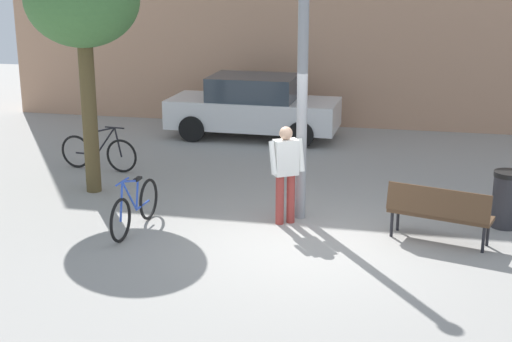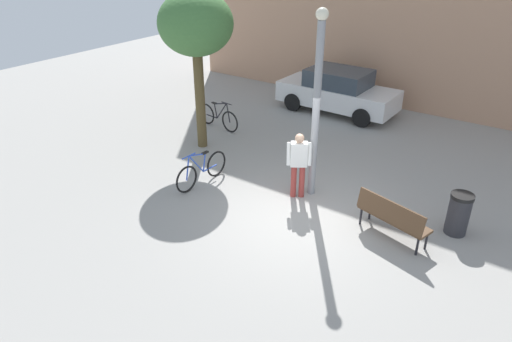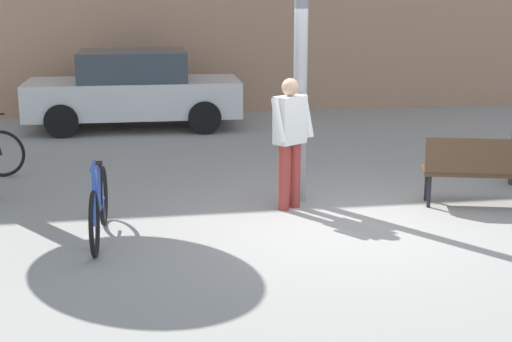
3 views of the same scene
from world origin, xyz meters
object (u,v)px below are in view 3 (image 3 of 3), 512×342
at_px(person_by_lamppost, 290,134).
at_px(park_bench, 487,166).
at_px(lamppost, 301,16).
at_px(bicycle_blue, 99,207).
at_px(parked_car_white, 134,90).

bearing_deg(person_by_lamppost, park_bench, -8.60).
height_order(lamppost, bicycle_blue, lamppost).
xyz_separation_m(lamppost, parked_car_white, (-2.10, 5.71, -1.63)).
bearing_deg(person_by_lamppost, lamppost, 59.72).
bearing_deg(park_bench, parked_car_white, 124.27).
relative_size(bicycle_blue, parked_car_white, 0.43).
relative_size(park_bench, parked_car_white, 0.39).
bearing_deg(bicycle_blue, parked_car_white, 86.21).
bearing_deg(lamppost, parked_car_white, 110.15).
height_order(lamppost, person_by_lamppost, lamppost).
xyz_separation_m(lamppost, bicycle_blue, (-2.55, -1.19, -2.03)).
xyz_separation_m(park_bench, bicycle_blue, (-4.84, -0.47, -0.16)).
distance_m(person_by_lamppost, park_bench, 2.56).
bearing_deg(bicycle_blue, person_by_lamppost, 19.80).
bearing_deg(lamppost, bicycle_blue, -154.95).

